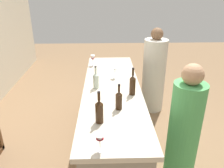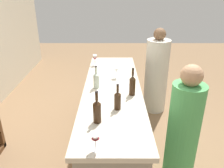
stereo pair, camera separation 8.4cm
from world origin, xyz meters
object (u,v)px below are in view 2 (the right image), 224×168
at_px(wine_bottle_second_left_amber_brown, 117,100).
at_px(person_center_guest, 182,136).
at_px(wine_glass_near_center, 95,139).
at_px(wine_bottle_center_amber_brown, 132,85).
at_px(wine_glass_near_right, 95,58).
at_px(person_left_guest, 156,75).
at_px(wine_glass_near_left, 116,71).
at_px(wine_bottle_second_right_clear_pale, 96,80).
at_px(wine_bottle_leftmost_amber_brown, 97,111).

height_order(wine_bottle_second_left_amber_brown, person_center_guest, person_center_guest).
bearing_deg(wine_glass_near_center, wine_bottle_center_amber_brown, -20.38).
bearing_deg(wine_glass_near_right, person_left_guest, -79.27).
height_order(wine_glass_near_left, wine_glass_near_right, wine_glass_near_right).
relative_size(wine_glass_near_left, wine_glass_near_right, 0.86).
xyz_separation_m(wine_bottle_center_amber_brown, wine_bottle_second_right_clear_pale, (0.19, 0.43, -0.02)).
xyz_separation_m(wine_bottle_second_right_clear_pale, person_center_guest, (-0.67, -0.92, -0.35)).
bearing_deg(wine_glass_near_right, person_center_guest, -146.84).
bearing_deg(wine_bottle_second_right_clear_pale, wine_bottle_second_left_amber_brown, -154.09).
height_order(wine_bottle_second_right_clear_pale, wine_glass_near_right, wine_bottle_second_right_clear_pale).
distance_m(wine_bottle_center_amber_brown, wine_glass_near_left, 0.55).
xyz_separation_m(person_left_guest, person_center_guest, (-1.72, 0.04, 0.01)).
relative_size(wine_bottle_second_right_clear_pale, wine_glass_near_right, 1.68).
height_order(wine_bottle_leftmost_amber_brown, wine_bottle_second_left_amber_brown, wine_bottle_leftmost_amber_brown).
height_order(wine_bottle_center_amber_brown, person_center_guest, person_center_guest).
height_order(wine_bottle_leftmost_amber_brown, wine_glass_near_center, wine_bottle_leftmost_amber_brown).
bearing_deg(wine_glass_near_right, wine_glass_near_center, -175.82).
relative_size(wine_glass_near_left, wine_glass_near_center, 0.96).
distance_m(wine_bottle_second_right_clear_pale, person_left_guest, 1.47).
bearing_deg(person_center_guest, wine_bottle_leftmost_amber_brown, -6.20).
distance_m(wine_bottle_leftmost_amber_brown, wine_bottle_second_left_amber_brown, 0.31).
distance_m(wine_bottle_leftmost_amber_brown, person_center_guest, 0.94).
xyz_separation_m(wine_bottle_center_amber_brown, person_left_guest, (1.24, -0.53, -0.37)).
xyz_separation_m(wine_bottle_leftmost_amber_brown, wine_glass_near_center, (-0.40, -0.01, -0.01)).
height_order(wine_glass_near_center, person_center_guest, person_center_guest).
distance_m(wine_bottle_second_left_amber_brown, wine_glass_near_left, 0.85).
distance_m(wine_bottle_second_left_amber_brown, wine_glass_near_center, 0.67).
bearing_deg(person_left_guest, wine_bottle_leftmost_amber_brown, 52.58).
relative_size(wine_bottle_leftmost_amber_brown, wine_glass_near_center, 2.13).
height_order(wine_bottle_second_right_clear_pale, wine_glass_near_center, wine_bottle_second_right_clear_pale).
xyz_separation_m(wine_bottle_leftmost_amber_brown, wine_bottle_second_right_clear_pale, (0.76, 0.06, -0.01)).
bearing_deg(wine_glass_near_center, person_left_guest, -21.87).
xyz_separation_m(wine_glass_near_left, wine_glass_near_right, (0.53, 0.33, 0.01)).
relative_size(wine_bottle_center_amber_brown, wine_glass_near_right, 1.95).
distance_m(wine_bottle_leftmost_amber_brown, wine_glass_near_center, 0.40).
distance_m(wine_bottle_second_right_clear_pale, wine_glass_near_right, 0.86).
height_order(wine_bottle_leftmost_amber_brown, wine_bottle_center_amber_brown, wine_bottle_center_amber_brown).
distance_m(wine_bottle_center_amber_brown, wine_bottle_second_right_clear_pale, 0.47).
bearing_deg(wine_bottle_second_left_amber_brown, person_left_guest, -24.13).
xyz_separation_m(wine_bottle_leftmost_amber_brown, wine_bottle_center_amber_brown, (0.57, -0.37, 0.00)).
bearing_deg(wine_bottle_center_amber_brown, wine_glass_near_right, 25.97).
height_order(wine_bottle_second_left_amber_brown, person_left_guest, person_left_guest).
distance_m(wine_bottle_second_left_amber_brown, wine_glass_near_right, 1.42).
bearing_deg(wine_glass_near_left, person_center_guest, -146.24).
height_order(wine_bottle_center_amber_brown, wine_glass_near_left, wine_bottle_center_amber_brown).
relative_size(wine_bottle_leftmost_amber_brown, wine_bottle_second_right_clear_pale, 1.12).
bearing_deg(wine_glass_near_center, wine_bottle_second_right_clear_pale, 3.48).
bearing_deg(wine_bottle_second_left_amber_brown, wine_glass_near_center, 164.02).
bearing_deg(wine_glass_near_center, wine_glass_near_right, 4.18).
distance_m(wine_bottle_second_right_clear_pale, wine_glass_near_center, 1.16).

